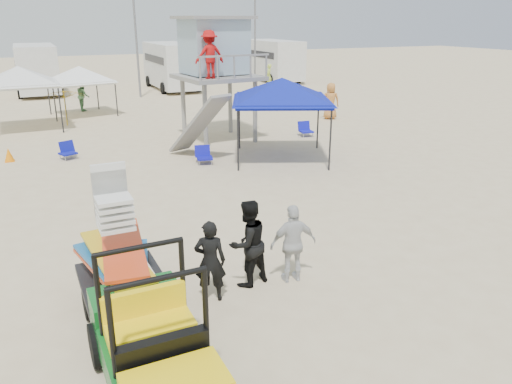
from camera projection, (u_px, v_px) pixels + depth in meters
name	position (u px, v px, depth m)	size (l,w,h in m)	color
ground	(301.00, 319.00, 8.61)	(140.00, 140.00, 0.00)	beige
utility_cart	(152.00, 337.00, 6.58)	(1.42, 2.67, 2.01)	#0D581C
surf_trailer	(121.00, 261.00, 8.58)	(1.44, 2.60, 2.36)	black
man_left	(210.00, 261.00, 8.97)	(0.57, 0.37, 1.56)	black
man_mid	(248.00, 243.00, 9.49)	(0.84, 0.65, 1.72)	black
man_right	(293.00, 244.00, 9.63)	(0.93, 0.39, 1.58)	silver
lifeguard_tower	(214.00, 51.00, 20.24)	(3.34, 3.34, 4.90)	gray
canopy_blue	(282.00, 82.00, 17.58)	(4.29, 4.29, 3.35)	black
canopy_white_a	(18.00, 69.00, 22.44)	(3.17, 3.17, 3.30)	black
canopy_white_c	(79.00, 69.00, 25.98)	(3.41, 3.41, 2.98)	black
umbrella_b	(66.00, 108.00, 23.91)	(1.89, 1.93, 1.73)	gold
cone_far	(9.00, 155.00, 18.04)	(0.34, 0.34, 0.50)	orange
beach_chair_a	(67.00, 150.00, 18.41)	(0.69, 0.76, 0.64)	#0E149A
beach_chair_b	(204.00, 155.00, 17.78)	(0.64, 0.69, 0.64)	#0F10A8
beach_chair_c	(305.00, 129.00, 21.96)	(0.60, 0.64, 0.64)	#1015B6
rv_mid_left	(36.00, 67.00, 33.93)	(2.65, 6.50, 3.25)	silver
rv_mid_right	(171.00, 64.00, 36.16)	(2.64, 7.00, 3.25)	silver
rv_far_right	(273.00, 59.00, 40.96)	(2.64, 6.60, 3.25)	silver
light_pole_left	(136.00, 34.00, 31.69)	(0.14, 0.14, 8.00)	slate
light_pole_right	(255.00, 32.00, 36.49)	(0.14, 0.14, 8.00)	slate
distant_beachgoers	(157.00, 102.00, 25.51)	(20.96, 13.08, 1.85)	#538B56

